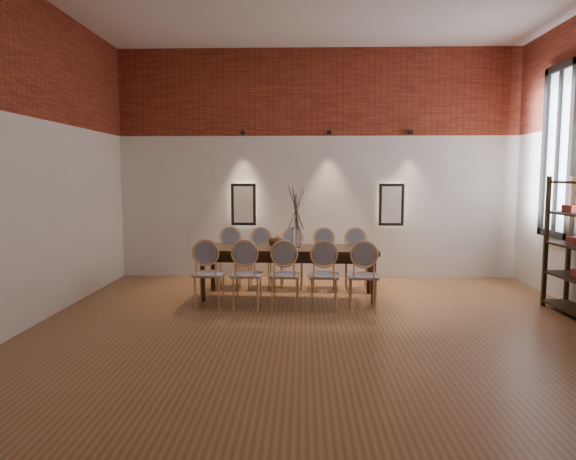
{
  "coord_description": "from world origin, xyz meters",
  "views": [
    {
      "loc": [
        -0.25,
        -5.6,
        1.8
      ],
      "look_at": [
        -0.46,
        1.51,
        1.05
      ],
      "focal_mm": 32.0,
      "sensor_mm": 36.0,
      "label": 1
    }
  ],
  "objects_px": {
    "chair_near_b": "(247,274)",
    "vase": "(296,237)",
    "chair_far_b": "(260,258)",
    "chair_far_e": "(356,259)",
    "chair_far_c": "(292,258)",
    "chair_far_d": "(324,259)",
    "bowl": "(277,242)",
    "chair_near_a": "(209,274)",
    "dining_table": "(289,272)",
    "chair_near_c": "(285,275)",
    "chair_near_e": "(363,276)",
    "chair_near_d": "(324,275)",
    "book": "(283,245)",
    "chair_far_a": "(228,258)"
  },
  "relations": [
    {
      "from": "vase",
      "to": "bowl",
      "type": "height_order",
      "value": "vase"
    },
    {
      "from": "chair_near_b",
      "to": "vase",
      "type": "distance_m",
      "value": 1.03
    },
    {
      "from": "chair_near_d",
      "to": "bowl",
      "type": "xyz_separation_m",
      "value": [
        -0.67,
        0.68,
        0.37
      ]
    },
    {
      "from": "chair_near_e",
      "to": "book",
      "type": "xyz_separation_m",
      "value": [
        -1.1,
        0.86,
        0.3
      ]
    },
    {
      "from": "chair_far_d",
      "to": "bowl",
      "type": "height_order",
      "value": "chair_far_d"
    },
    {
      "from": "chair_far_a",
      "to": "book",
      "type": "relative_size",
      "value": 3.62
    },
    {
      "from": "chair_near_a",
      "to": "chair_far_b",
      "type": "bearing_deg",
      "value": 69.57
    },
    {
      "from": "bowl",
      "to": "book",
      "type": "distance_m",
      "value": 0.2
    },
    {
      "from": "chair_near_d",
      "to": "chair_far_b",
      "type": "height_order",
      "value": "same"
    },
    {
      "from": "chair_far_b",
      "to": "book",
      "type": "height_order",
      "value": "chair_far_b"
    },
    {
      "from": "chair_far_a",
      "to": "chair_far_c",
      "type": "relative_size",
      "value": 1.0
    },
    {
      "from": "chair_near_a",
      "to": "chair_far_e",
      "type": "xyz_separation_m",
      "value": [
        2.14,
        1.31,
        0.0
      ]
    },
    {
      "from": "vase",
      "to": "dining_table",
      "type": "bearing_deg",
      "value": 177.65
    },
    {
      "from": "chair_near_b",
      "to": "chair_near_d",
      "type": "distance_m",
      "value": 1.04
    },
    {
      "from": "chair_near_e",
      "to": "chair_far_e",
      "type": "relative_size",
      "value": 1.0
    },
    {
      "from": "dining_table",
      "to": "chair_far_a",
      "type": "bearing_deg",
      "value": 146.14
    },
    {
      "from": "chair_near_d",
      "to": "vase",
      "type": "height_order",
      "value": "vase"
    },
    {
      "from": "dining_table",
      "to": "chair_near_e",
      "type": "xyz_separation_m",
      "value": [
        1.01,
        -0.74,
        0.09
      ]
    },
    {
      "from": "chair_far_e",
      "to": "vase",
      "type": "bearing_deg",
      "value": 36.75
    },
    {
      "from": "chair_near_c",
      "to": "bowl",
      "type": "xyz_separation_m",
      "value": [
        -0.15,
        0.65,
        0.37
      ]
    },
    {
      "from": "chair_far_d",
      "to": "bowl",
      "type": "relative_size",
      "value": 3.92
    },
    {
      "from": "chair_far_d",
      "to": "chair_far_e",
      "type": "relative_size",
      "value": 1.0
    },
    {
      "from": "chair_far_c",
      "to": "chair_far_d",
      "type": "xyz_separation_m",
      "value": [
        0.52,
        -0.02,
        0.0
      ]
    },
    {
      "from": "chair_near_c",
      "to": "vase",
      "type": "xyz_separation_m",
      "value": [
        0.13,
        0.69,
        0.43
      ]
    },
    {
      "from": "chair_far_c",
      "to": "book",
      "type": "bearing_deg",
      "value": 80.87
    },
    {
      "from": "dining_table",
      "to": "chair_near_d",
      "type": "xyz_separation_m",
      "value": [
        0.49,
        -0.72,
        0.09
      ]
    },
    {
      "from": "chair_near_c",
      "to": "vase",
      "type": "bearing_deg",
      "value": 81.41
    },
    {
      "from": "chair_near_b",
      "to": "vase",
      "type": "relative_size",
      "value": 3.13
    },
    {
      "from": "chair_near_e",
      "to": "dining_table",
      "type": "bearing_deg",
      "value": 146.14
    },
    {
      "from": "chair_near_a",
      "to": "bowl",
      "type": "relative_size",
      "value": 3.92
    },
    {
      "from": "chair_near_c",
      "to": "vase",
      "type": "distance_m",
      "value": 0.83
    },
    {
      "from": "dining_table",
      "to": "chair_far_e",
      "type": "height_order",
      "value": "chair_far_e"
    },
    {
      "from": "chair_far_d",
      "to": "chair_far_c",
      "type": "bearing_deg",
      "value": 0.0
    },
    {
      "from": "chair_near_c",
      "to": "chair_far_c",
      "type": "bearing_deg",
      "value": 90.0
    },
    {
      "from": "chair_near_a",
      "to": "chair_near_e",
      "type": "relative_size",
      "value": 1.0
    },
    {
      "from": "book",
      "to": "chair_far_e",
      "type": "bearing_deg",
      "value": 24.74
    },
    {
      "from": "chair_far_b",
      "to": "chair_far_e",
      "type": "relative_size",
      "value": 1.0
    },
    {
      "from": "chair_near_c",
      "to": "bowl",
      "type": "bearing_deg",
      "value": 105.25
    },
    {
      "from": "dining_table",
      "to": "bowl",
      "type": "xyz_separation_m",
      "value": [
        -0.18,
        -0.04,
        0.46
      ]
    },
    {
      "from": "chair_far_b",
      "to": "chair_far_d",
      "type": "xyz_separation_m",
      "value": [
        1.04,
        -0.04,
        0.0
      ]
    },
    {
      "from": "chair_near_e",
      "to": "chair_far_b",
      "type": "xyz_separation_m",
      "value": [
        -1.5,
        1.46,
        0.0
      ]
    },
    {
      "from": "chair_near_e",
      "to": "chair_near_c",
      "type": "bearing_deg",
      "value": -180.0
    },
    {
      "from": "dining_table",
      "to": "chair_near_c",
      "type": "bearing_deg",
      "value": -90.0
    },
    {
      "from": "chair_near_a",
      "to": "chair_near_d",
      "type": "bearing_deg",
      "value": 0.0
    },
    {
      "from": "dining_table",
      "to": "chair_near_b",
      "type": "relative_size",
      "value": 2.77
    },
    {
      "from": "chair_near_e",
      "to": "chair_far_e",
      "type": "bearing_deg",
      "value": 90.0
    },
    {
      "from": "vase",
      "to": "bowl",
      "type": "distance_m",
      "value": 0.29
    },
    {
      "from": "chair_near_d",
      "to": "chair_far_a",
      "type": "height_order",
      "value": "same"
    },
    {
      "from": "chair_far_c",
      "to": "chair_far_e",
      "type": "distance_m",
      "value": 1.04
    },
    {
      "from": "book",
      "to": "chair_near_a",
      "type": "bearing_deg",
      "value": -141.6
    }
  ]
}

